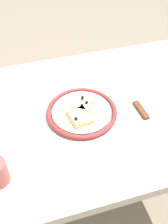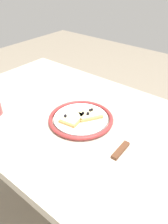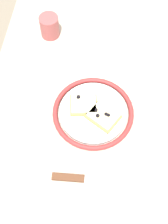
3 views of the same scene
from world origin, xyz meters
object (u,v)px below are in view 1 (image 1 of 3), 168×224
(pizza_slice_near, at_px, (80,117))
(knife, at_px, (137,104))
(pizza_slice_far, at_px, (83,102))
(fork, at_px, (23,126))
(dining_table, at_px, (75,129))
(plate, at_px, (82,112))

(pizza_slice_near, height_order, knife, pizza_slice_near)
(pizza_slice_near, bearing_deg, pizza_slice_far, 63.05)
(pizza_slice_near, bearing_deg, fork, 169.79)
(dining_table, xyz_separation_m, plate, (0.02, -0.01, 0.09))
(plate, distance_m, pizza_slice_near, 0.04)
(fork, bearing_deg, pizza_slice_near, -10.21)
(knife, relative_size, fork, 1.20)
(plate, bearing_deg, fork, 179.35)
(dining_table, relative_size, knife, 4.93)
(plate, bearing_deg, pizza_slice_near, -117.52)
(knife, bearing_deg, fork, 177.62)
(pizza_slice_near, distance_m, knife, 0.22)
(dining_table, relative_size, pizza_slice_far, 10.33)
(plate, relative_size, pizza_slice_far, 2.17)
(pizza_slice_far, bearing_deg, pizza_slice_near, -116.95)
(plate, xyz_separation_m, pizza_slice_near, (-0.02, -0.03, 0.01))
(pizza_slice_far, relative_size, fork, 0.58)
(pizza_slice_far, bearing_deg, fork, -172.55)
(dining_table, distance_m, pizza_slice_far, 0.12)
(knife, bearing_deg, dining_table, 174.10)
(plate, bearing_deg, pizza_slice_far, 63.65)
(knife, bearing_deg, plate, 175.88)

